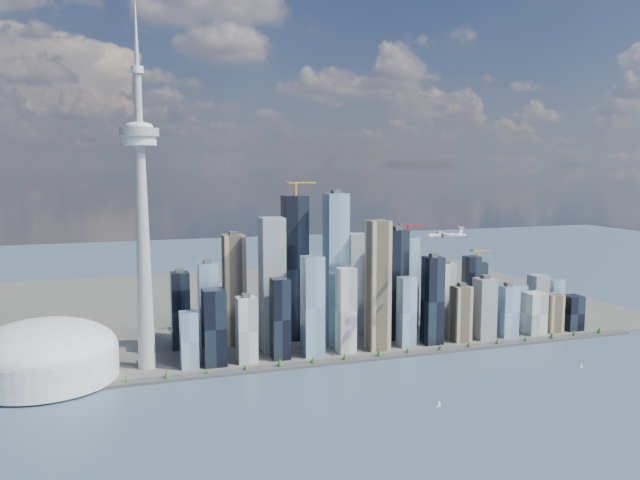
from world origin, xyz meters
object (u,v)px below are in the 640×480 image
object	(u,v)px
airplane	(446,235)
sailboat_west	(439,404)
dome_stadium	(45,355)
sailboat_east	(581,366)
needle_tower	(142,214)

from	to	relation	value
airplane	sailboat_west	distance (m)	271.66
dome_stadium	airplane	distance (m)	613.26
airplane	sailboat_west	bearing A→B (deg)	-112.03
sailboat_west	sailboat_east	xyz separation A→B (m)	(282.68, 68.80, -0.36)
sailboat_west	sailboat_east	distance (m)	290.93
needle_tower	airplane	bearing A→B (deg)	-13.83
sailboat_west	sailboat_east	bearing A→B (deg)	6.49
dome_stadium	airplane	bearing A→B (deg)	-9.64
airplane	sailboat_east	bearing A→B (deg)	-17.05
sailboat_west	dome_stadium	bearing A→B (deg)	144.88
dome_stadium	sailboat_east	size ratio (longest dim) A/B	23.36
needle_tower	dome_stadium	size ratio (longest dim) A/B	2.75
needle_tower	airplane	xyz separation A→B (m)	(443.17, -109.08, -34.61)
airplane	sailboat_east	size ratio (longest dim) A/B	7.58
airplane	sailboat_east	distance (m)	287.70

